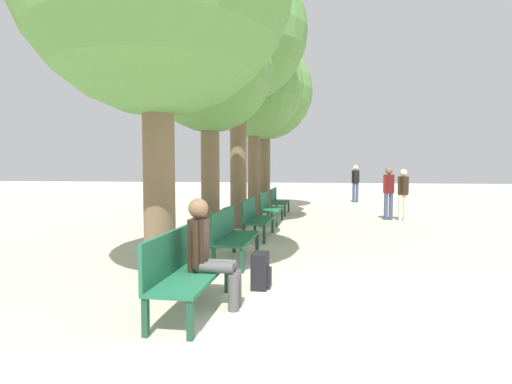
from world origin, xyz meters
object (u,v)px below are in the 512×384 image
at_px(bench_row_2, 255,216).
at_px(pedestrian_near, 403,191).
at_px(bench_row_1, 231,233).
at_px(backpack, 261,271).
at_px(bench_row_3, 268,206).
at_px(tree_row_3, 253,88).
at_px(tree_row_4, 265,93).
at_px(bench_row_0, 183,267).
at_px(tree_row_2, 238,34).
at_px(pedestrian_far, 356,181).
at_px(bench_row_4, 277,200).
at_px(person_seated, 208,250).
at_px(pedestrian_mid, 389,190).
at_px(tree_row_1, 210,71).

bearing_deg(bench_row_2, pedestrian_near, 41.90).
distance_m(bench_row_1, backpack, 1.65).
xyz_separation_m(bench_row_3, backpack, (0.73, -6.32, -0.26)).
relative_size(tree_row_3, tree_row_4, 0.92).
bearing_deg(bench_row_0, bench_row_1, 90.00).
xyz_separation_m(bench_row_2, tree_row_2, (-0.69, 1.44, 4.64)).
xyz_separation_m(tree_row_4, pedestrian_far, (3.79, 3.74, -3.53)).
xyz_separation_m(bench_row_4, person_seated, (0.25, -9.57, 0.17)).
relative_size(backpack, pedestrian_near, 0.30).
height_order(bench_row_2, tree_row_4, tree_row_4).
bearing_deg(pedestrian_mid, tree_row_4, 148.30).
xyz_separation_m(person_seated, pedestrian_far, (2.86, 14.84, 0.34)).
relative_size(tree_row_1, pedestrian_near, 3.06).
bearing_deg(bench_row_3, tree_row_3, 115.80).
distance_m(bench_row_3, tree_row_2, 4.79).
xyz_separation_m(pedestrian_mid, pedestrian_far, (-0.48, 6.38, 0.07)).
bearing_deg(pedestrian_near, tree_row_3, 176.61).
bearing_deg(pedestrian_near, person_seated, -114.29).
bearing_deg(backpack, tree_row_4, 97.86).
bearing_deg(pedestrian_far, tree_row_4, -135.36).
relative_size(bench_row_2, tree_row_2, 0.22).
height_order(tree_row_2, pedestrian_mid, tree_row_2).
relative_size(pedestrian_near, pedestrian_mid, 0.96).
xyz_separation_m(bench_row_4, tree_row_4, (-0.69, 1.53, 4.03)).
bearing_deg(bench_row_3, tree_row_2, -124.54).
xyz_separation_m(person_seated, backpack, (0.49, 0.82, -0.43)).
height_order(tree_row_3, pedestrian_mid, tree_row_3).
distance_m(bench_row_3, pedestrian_near, 4.16).
distance_m(bench_row_2, pedestrian_near, 5.37).
bearing_deg(bench_row_3, tree_row_4, 99.83).
height_order(backpack, pedestrian_far, pedestrian_far).
bearing_deg(tree_row_1, tree_row_2, 90.00).
relative_size(bench_row_0, bench_row_1, 1.00).
xyz_separation_m(bench_row_4, pedestrian_near, (3.98, -1.29, 0.41)).
bearing_deg(tree_row_2, bench_row_0, -83.79).
xyz_separation_m(bench_row_0, tree_row_4, (-0.69, 11.25, 4.03)).
distance_m(bench_row_2, tree_row_2, 4.90).
relative_size(tree_row_2, pedestrian_far, 3.99).
distance_m(tree_row_2, pedestrian_far, 10.35).
xyz_separation_m(tree_row_2, pedestrian_far, (3.79, 8.70, -4.13)).
relative_size(bench_row_3, tree_row_4, 0.24).
bearing_deg(person_seated, backpack, 59.23).
relative_size(tree_row_4, pedestrian_far, 3.66).
bearing_deg(bench_row_0, tree_row_1, 100.95).
bearing_deg(bench_row_1, bench_row_2, 90.00).
bearing_deg(tree_row_3, pedestrian_far, 58.90).
xyz_separation_m(pedestrian_near, pedestrian_mid, (-0.40, 0.18, 0.03)).
bearing_deg(bench_row_4, bench_row_3, -90.00).
relative_size(bench_row_0, person_seated, 1.24).
xyz_separation_m(tree_row_4, backpack, (1.42, -10.28, -4.30)).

